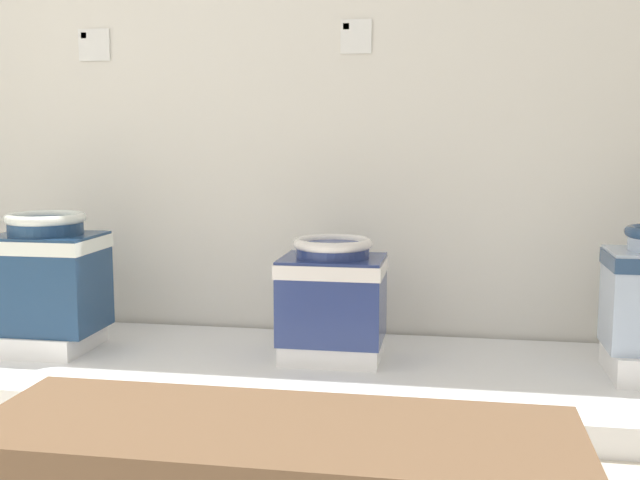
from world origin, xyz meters
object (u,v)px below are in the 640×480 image
antique_toilet_squat_floral (333,287)px  info_placard_first (94,45)px  plinth_block_broad_patterned (51,339)px  antique_toilet_broad_patterned (48,270)px  info_placard_second (356,36)px  plinth_block_squat_floral (332,349)px

antique_toilet_squat_floral → info_placard_first: info_placard_first is taller
plinth_block_broad_patterned → antique_toilet_broad_patterned: (0.00, -0.00, 0.27)m
antique_toilet_broad_patterned → info_placard_second: 1.48m
info_placard_second → antique_toilet_broad_patterned: bearing=-157.2°
plinth_block_broad_patterned → info_placard_second: info_placard_second is taller
antique_toilet_squat_floral → info_placard_second: info_placard_second is taller
antique_toilet_squat_floral → info_placard_second: (0.03, 0.39, 0.93)m
antique_toilet_broad_patterned → plinth_block_squat_floral: 1.10m
plinth_block_broad_patterned → antique_toilet_squat_floral: 1.09m
antique_toilet_broad_patterned → antique_toilet_squat_floral: bearing=3.5°
plinth_block_broad_patterned → info_placard_second: 1.65m
plinth_block_broad_patterned → antique_toilet_squat_floral: size_ratio=0.87×
antique_toilet_broad_patterned → info_placard_second: (1.09, 0.46, 0.88)m
antique_toilet_broad_patterned → info_placard_second: bearing=22.8°
plinth_block_broad_patterned → antique_toilet_squat_floral: (1.07, 0.07, 0.22)m
plinth_block_squat_floral → antique_toilet_broad_patterned: bearing=-176.5°
antique_toilet_squat_floral → info_placard_second: 1.01m
plinth_block_squat_floral → info_placard_first: size_ratio=2.56×
plinth_block_broad_patterned → antique_toilet_squat_floral: bearing=3.5°
info_placard_second → antique_toilet_squat_floral: bearing=-94.1°
info_placard_first → antique_toilet_squat_floral: bearing=-20.2°
plinth_block_broad_patterned → antique_toilet_broad_patterned: 0.27m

